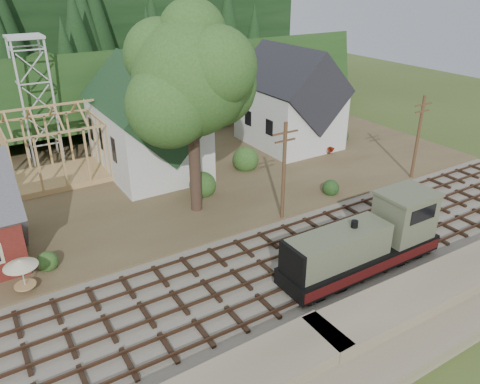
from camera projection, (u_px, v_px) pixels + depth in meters
ground at (241, 283)px, 29.34m from camera, size 140.00×140.00×0.00m
embankment at (333, 372)px, 22.81m from camera, size 64.00×5.00×1.60m
railroad_bed at (241, 282)px, 29.30m from camera, size 64.00×11.00×0.16m
village_flat at (138, 182)px, 43.10m from camera, size 64.00×26.00×0.30m
hillside at (73, 120)px, 61.61m from camera, size 70.00×28.96×12.74m
ridge at (47, 95)px, 73.90m from camera, size 80.00×20.00×12.00m
church at (147, 121)px, 43.20m from camera, size 8.40×15.17×13.00m
farmhouse at (289, 103)px, 50.44m from camera, size 8.40×10.80×10.60m
timber_frame at (55, 149)px, 41.99m from camera, size 8.20×6.20×6.99m
lattice_tower at (29, 62)px, 43.70m from camera, size 3.20×3.20×12.12m
big_tree at (193, 86)px, 33.75m from camera, size 10.90×8.40×14.70m
telegraph_pole_near at (284, 171)px, 34.85m from camera, size 2.20×0.28×8.00m
telegraph_pole_far at (418, 137)px, 42.00m from camera, size 2.20×0.28×8.00m
locomotive at (368, 242)px, 29.81m from camera, size 11.54×2.89×4.63m
car_red at (315, 147)px, 49.56m from camera, size 4.54×3.12×1.15m
patio_set at (20, 264)px, 27.35m from camera, size 1.98×1.98×2.21m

